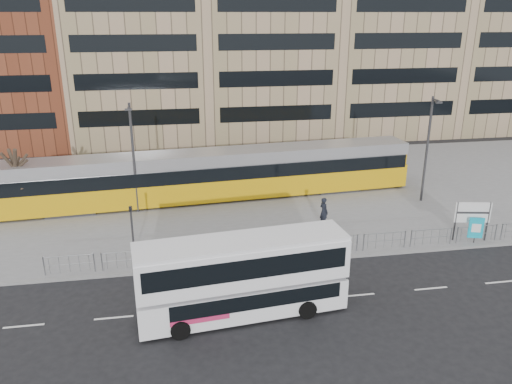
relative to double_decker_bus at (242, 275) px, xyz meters
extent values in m
plane|color=black|center=(3.97, 4.69, -2.10)|extent=(120.00, 120.00, 0.00)
cube|color=slate|center=(3.97, 16.69, -2.03)|extent=(64.00, 24.00, 0.15)
cube|color=gray|center=(3.97, 4.74, -2.03)|extent=(64.00, 0.25, 0.17)
cube|color=#9F8366|center=(-6.03, 38.69, 8.90)|extent=(14.00, 16.00, 22.00)
cube|color=#9F8366|center=(7.97, 38.69, 9.90)|extent=(14.00, 16.00, 24.00)
cube|color=#9F8366|center=(21.97, 38.69, 8.40)|extent=(14.00, 16.00, 21.00)
cube|color=#9F8366|center=(35.97, 38.69, 9.40)|extent=(14.00, 16.00, 23.00)
cylinder|color=gray|center=(5.97, 5.19, -0.90)|extent=(32.00, 0.05, 0.05)
cylinder|color=gray|center=(5.97, 5.19, -1.40)|extent=(32.00, 0.04, 0.04)
cylinder|color=gray|center=(-10.03, 5.19, -1.40)|extent=(0.07, 0.07, 1.10)
cube|color=white|center=(4.97, 0.69, -2.10)|extent=(62.00, 0.12, 0.01)
cube|color=white|center=(0.00, 0.00, -1.17)|extent=(9.90, 3.27, 1.50)
cube|color=white|center=(0.00, 0.00, 0.68)|extent=(9.90, 3.27, 1.86)
cube|color=white|center=(0.00, 0.00, 1.65)|extent=(9.89, 3.18, 0.27)
cube|color=black|center=(0.44, 0.05, -0.82)|extent=(8.15, 3.13, 0.75)
cube|color=black|center=(0.00, 0.00, 0.86)|extent=(9.38, 3.26, 0.97)
cube|color=#C52758|center=(-2.20, -0.23, -1.22)|extent=(2.88, 2.55, 0.44)
cylinder|color=black|center=(2.93, -0.82, -1.66)|extent=(0.91, 0.36, 0.88)
cylinder|color=black|center=(2.69, 1.42, -1.66)|extent=(0.91, 0.36, 0.88)
cylinder|color=black|center=(-2.96, -1.45, -1.66)|extent=(0.91, 0.36, 0.88)
cylinder|color=black|center=(-3.20, 0.79, -1.66)|extent=(0.91, 0.36, 0.88)
cube|color=#D09A0B|center=(-0.24, 15.64, -0.89)|extent=(31.44, 5.40, 1.79)
cube|color=black|center=(-0.24, 15.64, 0.34)|extent=(31.00, 5.41, 1.01)
cube|color=#B9B8BE|center=(-0.24, 15.64, 1.29)|extent=(31.42, 5.16, 0.89)
cube|color=#D09A0B|center=(14.70, 16.81, -0.16)|extent=(1.53, 2.62, 2.91)
cylinder|color=#2D2D30|center=(-0.24, 15.64, -0.05)|extent=(2.87, 2.87, 3.35)
cube|color=#2D2D30|center=(9.79, 16.43, -1.67)|extent=(3.56, 3.07, 0.56)
cube|color=#2D2D30|center=(-10.27, 14.86, -1.67)|extent=(3.56, 3.07, 0.56)
cylinder|color=#2D2D30|center=(14.05, 5.67, -0.70)|extent=(0.11, 0.11, 2.51)
cylinder|color=#2D2D30|center=(15.97, 5.30, -0.70)|extent=(0.11, 0.11, 2.51)
cube|color=white|center=(15.01, 5.49, -0.10)|extent=(2.16, 0.50, 1.31)
cylinder|color=#2D2D30|center=(15.11, 5.09, -1.51)|extent=(0.06, 0.06, 0.88)
cube|color=#0EAACB|center=(15.11, 5.09, -0.96)|extent=(0.87, 0.31, 1.33)
cube|color=white|center=(15.11, 5.05, -0.96)|extent=(0.53, 0.16, 0.55)
imported|color=black|center=(6.72, 9.19, -0.97)|extent=(0.71, 0.84, 1.97)
cylinder|color=#2D2D30|center=(-5.42, 6.74, -0.45)|extent=(0.12, 0.12, 3.00)
imported|color=#2D2D30|center=(-5.42, 6.74, 0.65)|extent=(0.22, 0.24, 1.00)
cylinder|color=#2D2D30|center=(-5.58, 13.81, 1.92)|extent=(0.18, 0.18, 7.75)
cylinder|color=#2D2D30|center=(-5.58, 13.41, 5.60)|extent=(0.14, 0.90, 0.14)
cube|color=#2D2D30|center=(-5.58, 12.96, 5.50)|extent=(0.45, 0.20, 0.12)
cylinder|color=#2D2D30|center=(15.39, 12.53, 1.97)|extent=(0.18, 0.18, 7.84)
cylinder|color=#2D2D30|center=(15.39, 12.13, 5.68)|extent=(0.14, 0.90, 0.14)
cube|color=#2D2D30|center=(15.39, 11.68, 5.58)|extent=(0.45, 0.20, 0.12)
cylinder|color=black|center=(-13.39, 14.04, -0.12)|extent=(0.44, 0.44, 3.67)
camera|label=1|loc=(-2.75, -20.18, 11.36)|focal=35.00mm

